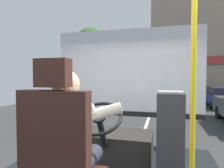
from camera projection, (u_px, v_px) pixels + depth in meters
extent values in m
cube|color=#383838|center=(151.00, 112.00, 10.31)|extent=(18.00, 44.00, 0.05)
cube|color=silver|center=(151.00, 111.00, 10.31)|extent=(0.12, 39.60, 0.00)
cube|color=#381E19|center=(54.00, 142.00, 1.23)|extent=(0.48, 0.10, 0.66)
cube|color=#381E19|center=(53.00, 73.00, 1.21)|extent=(0.22, 0.10, 0.18)
cylinder|color=#282833|center=(86.00, 162.00, 1.52)|extent=(0.14, 0.43, 0.14)
cylinder|color=#282833|center=(65.00, 160.00, 1.57)|extent=(0.14, 0.43, 0.14)
cylinder|color=silver|center=(66.00, 138.00, 1.39)|extent=(0.34, 0.34, 0.60)
cube|color=navy|center=(77.00, 123.00, 1.55)|extent=(0.06, 0.01, 0.37)
sphere|color=tan|center=(66.00, 84.00, 1.37)|extent=(0.20, 0.20, 0.20)
cylinder|color=silver|center=(92.00, 115.00, 1.58)|extent=(0.52, 0.20, 0.21)
cylinder|color=silver|center=(68.00, 114.00, 1.64)|extent=(0.52, 0.20, 0.21)
cube|color=#282623|center=(111.00, 147.00, 2.60)|extent=(1.10, 0.56, 0.40)
cylinder|color=black|center=(102.00, 132.00, 2.21)|extent=(0.07, 0.28, 0.42)
torus|color=black|center=(99.00, 118.00, 2.09)|extent=(0.53, 0.47, 0.30)
cylinder|color=black|center=(99.00, 118.00, 2.09)|extent=(0.15, 0.14, 0.10)
cylinder|color=yellow|center=(193.00, 99.00, 1.59)|extent=(0.04, 0.04, 1.93)
cube|color=#333338|center=(170.00, 139.00, 2.02)|extent=(0.28, 0.24, 0.97)
cube|color=#9E9993|center=(171.00, 92.00, 2.00)|extent=(0.25, 0.21, 0.02)
cube|color=silver|center=(127.00, 70.00, 3.29)|extent=(2.50, 0.01, 1.40)
cube|color=black|center=(126.00, 113.00, 3.32)|extent=(2.50, 0.08, 0.08)
cylinder|color=#4C3828|center=(91.00, 81.00, 13.03)|extent=(0.31, 0.31, 3.03)
sphere|color=#375D2D|center=(91.00, 47.00, 12.94)|extent=(2.51, 2.51, 2.51)
cube|color=gray|center=(221.00, 45.00, 16.34)|extent=(11.37, 5.25, 8.95)
cylinder|color=black|center=(218.00, 112.00, 8.56)|extent=(0.14, 0.55, 0.55)
cube|color=navy|center=(222.00, 98.00, 11.91)|extent=(1.82, 3.82, 0.55)
cube|color=#282D33|center=(223.00, 91.00, 11.67)|extent=(1.49, 2.10, 0.42)
cylinder|color=black|center=(203.00, 100.00, 13.29)|extent=(0.14, 0.45, 0.45)
cylinder|color=black|center=(211.00, 105.00, 11.00)|extent=(0.14, 0.45, 0.45)
cube|color=black|center=(206.00, 91.00, 16.67)|extent=(1.77, 4.26, 0.61)
cube|color=#282D33|center=(207.00, 85.00, 16.40)|extent=(1.46, 2.34, 0.47)
cylinder|color=black|center=(213.00, 94.00, 17.74)|extent=(0.14, 0.50, 0.50)
cylinder|color=black|center=(193.00, 93.00, 18.17)|extent=(0.14, 0.50, 0.50)
cylinder|color=black|center=(221.00, 97.00, 15.19)|extent=(0.14, 0.50, 0.50)
cylinder|color=black|center=(198.00, 96.00, 15.63)|extent=(0.14, 0.50, 0.50)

